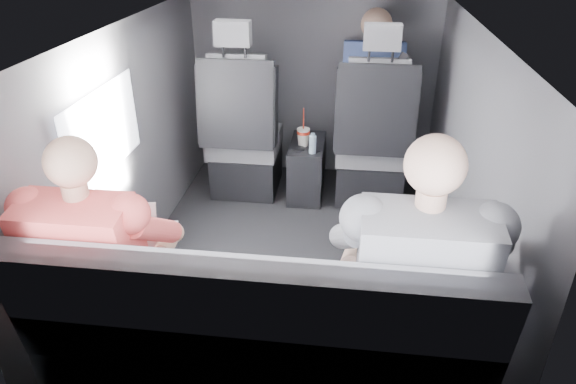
# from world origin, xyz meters

# --- Properties ---
(floor) EXTENTS (2.60, 2.60, 0.00)m
(floor) POSITION_xyz_m (0.00, 0.00, 0.00)
(floor) COLOR black
(floor) RESTS_ON ground
(ceiling) EXTENTS (2.60, 2.60, 0.00)m
(ceiling) POSITION_xyz_m (0.00, 0.00, 1.35)
(ceiling) COLOR #B2B2AD
(ceiling) RESTS_ON panel_back
(panel_left) EXTENTS (0.02, 2.60, 1.35)m
(panel_left) POSITION_xyz_m (-0.90, 0.00, 0.68)
(panel_left) COLOR #56565B
(panel_left) RESTS_ON floor
(panel_right) EXTENTS (0.02, 2.60, 1.35)m
(panel_right) POSITION_xyz_m (0.90, 0.00, 0.68)
(panel_right) COLOR #56565B
(panel_right) RESTS_ON floor
(panel_front) EXTENTS (1.80, 0.02, 1.35)m
(panel_front) POSITION_xyz_m (0.00, 1.30, 0.68)
(panel_front) COLOR #56565B
(panel_front) RESTS_ON floor
(panel_back) EXTENTS (1.80, 0.02, 1.35)m
(panel_back) POSITION_xyz_m (0.00, -1.30, 0.68)
(panel_back) COLOR #56565B
(panel_back) RESTS_ON floor
(side_window) EXTENTS (0.02, 0.75, 0.42)m
(side_window) POSITION_xyz_m (-0.88, -0.30, 0.90)
(side_window) COLOR white
(side_window) RESTS_ON panel_left
(seatbelt) EXTENTS (0.35, 0.11, 0.59)m
(seatbelt) POSITION_xyz_m (0.45, 0.67, 0.80)
(seatbelt) COLOR black
(seatbelt) RESTS_ON front_seat_right
(front_seat_left) EXTENTS (0.52, 0.58, 1.26)m
(front_seat_left) POSITION_xyz_m (-0.45, 0.84, 0.40)
(front_seat_left) COLOR black
(front_seat_left) RESTS_ON floor
(front_seat_right) EXTENTS (0.52, 0.58, 1.26)m
(front_seat_right) POSITION_xyz_m (0.45, 0.84, 0.40)
(front_seat_right) COLOR black
(front_seat_right) RESTS_ON floor
(center_console) EXTENTS (0.24, 0.48, 0.41)m
(center_console) POSITION_xyz_m (0.00, 0.88, 0.20)
(center_console) COLOR black
(center_console) RESTS_ON floor
(rear_bench) EXTENTS (1.60, 0.57, 0.92)m
(rear_bench) POSITION_xyz_m (0.00, -1.06, 0.31)
(rear_bench) COLOR slate
(rear_bench) RESTS_ON floor
(soda_cup) EXTENTS (0.09, 0.09, 0.27)m
(soda_cup) POSITION_xyz_m (-0.03, 0.83, 0.47)
(soda_cup) COLOR white
(soda_cup) RESTS_ON center_console
(water_bottle) EXTENTS (0.05, 0.05, 0.14)m
(water_bottle) POSITION_xyz_m (0.05, 0.71, 0.47)
(water_bottle) COLOR #A4C4DE
(water_bottle) RESTS_ON center_console
(laptop_white) EXTENTS (0.36, 0.34, 0.25)m
(laptop_white) POSITION_xyz_m (-0.61, -0.76, 0.63)
(laptop_white) COLOR silver
(laptop_white) RESTS_ON passenger_rear_left
(laptop_black) EXTENTS (0.40, 0.44, 0.23)m
(laptop_black) POSITION_xyz_m (0.49, -0.76, 0.63)
(laptop_black) COLOR black
(laptop_black) RESTS_ON passenger_rear_right
(passenger_rear_left) EXTENTS (0.49, 0.61, 1.20)m
(passenger_rear_left) POSITION_xyz_m (-0.60, -0.97, 0.62)
(passenger_rear_left) COLOR #36363C
(passenger_rear_left) RESTS_ON rear_bench
(passenger_rear_right) EXTENTS (0.53, 0.64, 1.26)m
(passenger_rear_right) POSITION_xyz_m (0.54, -0.97, 0.64)
(passenger_rear_right) COLOR navy
(passenger_rear_right) RESTS_ON rear_bench
(passenger_front_right) EXTENTS (0.42, 0.42, 0.86)m
(passenger_front_right) POSITION_xyz_m (0.43, 1.10, 0.76)
(passenger_front_right) COLOR navy
(passenger_front_right) RESTS_ON front_seat_right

